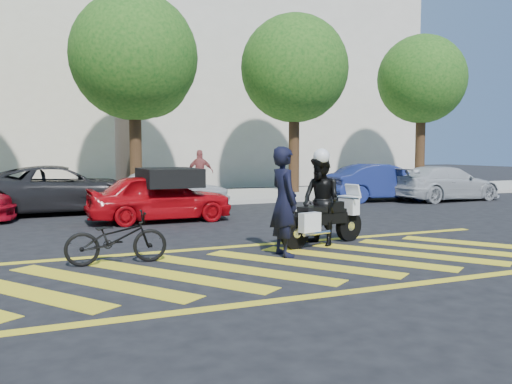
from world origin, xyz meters
name	(u,v)px	position (x,y,z in m)	size (l,w,h in m)	color
ground	(273,266)	(0.00, 0.00, 0.00)	(90.00, 90.00, 0.00)	black
sidewalk	(137,199)	(0.00, 12.00, 0.07)	(60.00, 5.00, 0.15)	#9E998E
crosswalk	(271,266)	(-0.04, 0.00, 0.00)	(12.33, 4.00, 0.01)	yellow
building_right	(262,87)	(9.00, 21.00, 5.50)	(16.00, 8.00, 11.00)	beige
tree_center	(137,62)	(0.13, 12.06, 5.10)	(4.60, 4.60, 7.56)	black
tree_right	(296,73)	(6.63, 12.06, 5.05)	(4.40, 4.40, 7.41)	black
tree_far_right	(423,83)	(13.13, 12.06, 4.94)	(4.00, 4.00, 7.10)	black
officer_bike	(284,202)	(0.55, 0.70, 0.99)	(0.72, 0.47, 1.98)	black
bicycle	(116,238)	(-2.36, 1.17, 0.44)	(0.59, 1.68, 0.88)	black
police_motorcycle	(322,220)	(1.73, 1.39, 0.52)	(2.12, 0.96, 0.95)	black
officer_moto	(321,201)	(1.71, 1.40, 0.90)	(0.87, 0.68, 1.79)	black
red_convertible	(160,197)	(-0.47, 6.17, 0.65)	(1.53, 3.80, 1.29)	#B5080F
parked_mid_left	(61,189)	(-2.78, 9.20, 0.72)	(2.39, 5.18, 1.44)	black
parked_mid_right	(168,190)	(0.33, 8.51, 0.67)	(1.57, 3.90, 1.33)	#B2B3B7
parked_right	(381,182)	(8.43, 8.63, 0.69)	(1.46, 4.17, 1.38)	navy
parked_far_right	(445,183)	(10.70, 7.80, 0.64)	(1.80, 4.44, 1.29)	#A8ACB0
pedestrian_right	(200,172)	(2.53, 12.23, 1.02)	(1.02, 0.43, 1.75)	#974544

